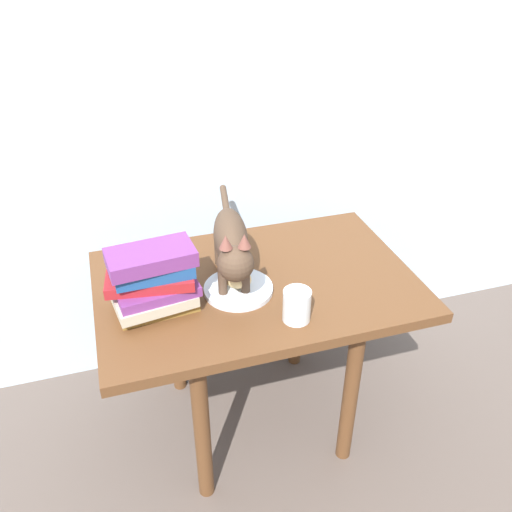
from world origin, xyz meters
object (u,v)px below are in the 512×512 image
Objects in this scene: side_table at (256,302)px; bread_roll at (237,278)px; tv_remote at (156,267)px; cat at (232,243)px; book_stack at (153,281)px; plate at (238,289)px; candle_jar at (297,307)px.

side_table is 10.94× the size of bread_roll.
cat is at bearing -12.57° from tv_remote.
book_stack reaches higher than bread_roll.
candle_jar is at bearing -55.38° from plate.
cat is (-0.07, 0.00, 0.21)m from side_table.
book_stack is at bearing -167.75° from cat.
book_stack is at bearing -177.12° from plate.
bread_roll is 0.34× the size of book_stack.
plate is 1.24× the size of tv_remote.
bread_roll is 0.94× the size of candle_jar.
cat reaches higher than plate.
plate is 0.24m from book_stack.
side_table is 0.33m from book_stack.
candle_jar reaches higher than bread_roll.
side_table is 0.23m from candle_jar.
plate is 0.80× the size of book_stack.
cat is 3.16× the size of tv_remote.
bread_roll is at bearing 107.64° from plate.
cat is 0.22m from book_stack.
plate is at bearing 2.88° from book_stack.
tv_remote is (-0.30, 0.32, -0.03)m from candle_jar.
book_stack is (-0.21, -0.05, -0.04)m from cat.
side_table is 1.84× the size of cat.
candle_jar is at bearing -59.22° from cat.
cat reaches higher than candle_jar.
tv_remote is at bearing 140.00° from bread_roll.
candle_jar is (0.11, -0.19, -0.09)m from cat.
bread_roll reaches higher than side_table.
cat is 0.24m from candle_jar.
candle_jar reaches higher than tv_remote.
candle_jar is 0.57× the size of tv_remote.
bread_roll is at bearing -81.11° from cat.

